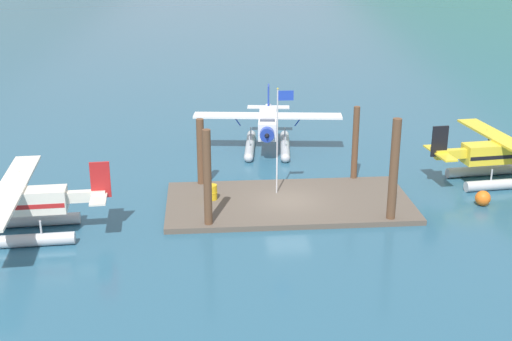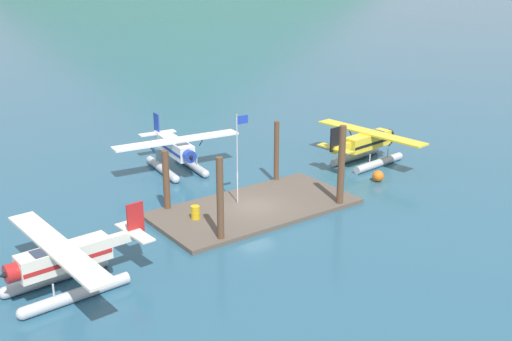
% 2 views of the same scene
% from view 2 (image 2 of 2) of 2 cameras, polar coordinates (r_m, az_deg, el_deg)
% --- Properties ---
extents(ground_plane, '(1200.00, 1200.00, 0.00)m').
position_cam_2_polar(ground_plane, '(42.99, -0.14, -3.62)').
color(ground_plane, '#285670').
extents(dock_platform, '(13.93, 6.95, 0.30)m').
position_cam_2_polar(dock_platform, '(42.93, -0.14, -3.43)').
color(dock_platform, brown).
rests_on(dock_platform, ground).
extents(piling_near_left, '(0.43, 0.43, 5.44)m').
position_cam_2_polar(piling_near_left, '(37.30, -3.27, -2.77)').
color(piling_near_left, brown).
rests_on(piling_near_left, ground).
extents(piling_near_right, '(0.47, 0.47, 5.82)m').
position_cam_2_polar(piling_near_right, '(42.90, 7.75, 0.31)').
color(piling_near_right, brown).
rests_on(piling_near_right, ground).
extents(piling_far_left, '(0.45, 0.45, 4.35)m').
position_cam_2_polar(piling_far_left, '(42.31, -8.16, -1.03)').
color(piling_far_left, brown).
rests_on(piling_far_left, ground).
extents(piling_far_right, '(0.38, 0.38, 4.86)m').
position_cam_2_polar(piling_far_right, '(47.27, 1.87, 1.64)').
color(piling_far_right, brown).
rests_on(piling_far_right, ground).
extents(flagpole, '(0.95, 0.10, 6.29)m').
position_cam_2_polar(flagpole, '(42.25, -1.60, 2.02)').
color(flagpole, silver).
rests_on(flagpole, dock_platform).
extents(fuel_drum, '(0.62, 0.62, 0.88)m').
position_cam_2_polar(fuel_drum, '(40.90, -5.53, -3.81)').
color(fuel_drum, gold).
rests_on(fuel_drum, dock_platform).
extents(mooring_buoy, '(0.87, 0.87, 0.87)m').
position_cam_2_polar(mooring_buoy, '(49.09, 11.03, -0.49)').
color(mooring_buoy, orange).
rests_on(mooring_buoy, ground).
extents(seaplane_cream_port_aft, '(7.98, 10.46, 3.84)m').
position_cam_2_polar(seaplane_cream_port_aft, '(33.93, -17.01, -8.09)').
color(seaplane_cream_port_aft, '#B7BABF').
rests_on(seaplane_cream_port_aft, ground).
extents(seaplane_yellow_stbd_fwd, '(7.96, 10.49, 3.84)m').
position_cam_2_polar(seaplane_yellow_stbd_fwd, '(52.88, 10.11, 2.29)').
color(seaplane_yellow_stbd_fwd, '#B7BABF').
rests_on(seaplane_yellow_stbd_fwd, ground).
extents(seaplane_white_bow_centre, '(10.49, 7.95, 3.84)m').
position_cam_2_polar(seaplane_white_bow_centre, '(50.69, -7.26, 1.70)').
color(seaplane_white_bow_centre, '#B7BABF').
rests_on(seaplane_white_bow_centre, ground).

